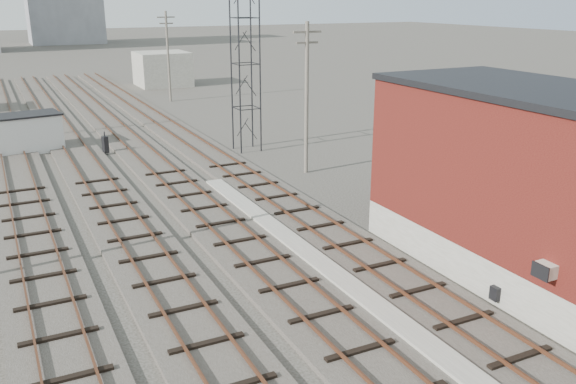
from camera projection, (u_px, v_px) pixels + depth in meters
ground at (103, 103)px, 62.13m from camera, size 320.00×320.00×0.00m
track_right at (189, 141)px, 45.22m from camera, size 3.20×90.00×0.39m
track_mid_right at (135, 147)px, 43.53m from camera, size 3.20×90.00×0.39m
track_mid_left at (77, 153)px, 41.85m from camera, size 3.20×90.00×0.39m
track_left at (14, 159)px, 40.16m from camera, size 3.20×90.00×0.39m
platform_curb at (339, 279)px, 23.02m from camera, size 0.90×28.00×0.26m
brick_building at (526, 181)px, 23.19m from camera, size 6.54×12.20×7.22m
lattice_tower at (245, 41)px, 40.81m from camera, size 1.60×1.60×15.00m
utility_pole_right_a at (307, 95)px, 36.08m from camera, size 1.80×0.24×9.00m
utility_pole_right_b at (168, 54)px, 61.69m from camera, size 1.80×0.24×9.00m
shed_right at (162, 69)px, 73.85m from camera, size 6.00×6.00×4.00m
switch_stand at (105, 144)px, 41.64m from camera, size 0.44×0.44×1.48m
site_trailer at (13, 134)px, 41.79m from camera, size 6.63×3.66×2.65m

